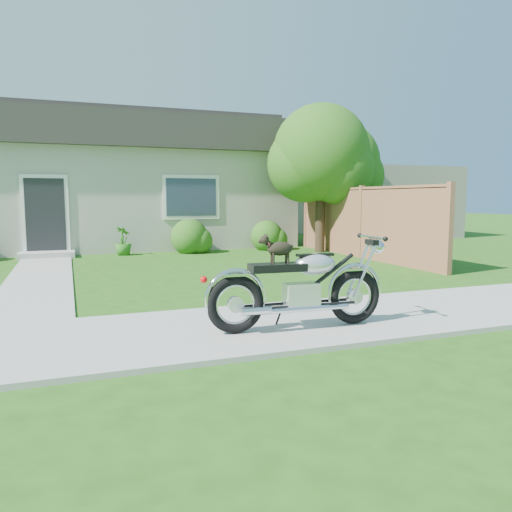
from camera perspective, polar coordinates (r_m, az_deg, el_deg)
The scene contains 10 objects.
ground at distance 5.86m, azimuth -10.82°, elevation -8.98°, with size 80.00×80.00×0.00m, color #235114.
sidewalk at distance 5.86m, azimuth -10.83°, elevation -8.79°, with size 24.00×2.20×0.04m, color #9E9B93.
walkway at distance 10.70m, azimuth -23.45°, elevation -2.27°, with size 1.20×8.00×0.03m, color #9E9B93.
house at distance 17.60m, azimuth -17.79°, elevation 8.22°, with size 12.60×7.03×4.50m.
fence at distance 13.45m, azimuth 11.94°, elevation 3.80°, with size 0.12×6.62×1.90m.
tree_near at distance 14.74m, azimuth 7.99°, elevation 11.10°, with size 2.81×2.79×4.27m.
tree_far at distance 17.20m, azimuth 9.98°, elevation 10.08°, with size 2.73×2.68×4.11m.
shrub_row at distance 14.17m, azimuth -15.70°, elevation 1.73°, with size 10.84×1.06×1.06m.
potted_plant_right at distance 14.24m, azimuth -14.94°, elevation 1.69°, with size 0.45×0.45×0.80m, color #2C6F1E.
motorcycle_with_dog at distance 5.87m, azimuth 5.20°, elevation -3.49°, with size 2.22×0.60×1.11m.
Camera 1 is at (-0.94, -5.57, 1.56)m, focal length 35.00 mm.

